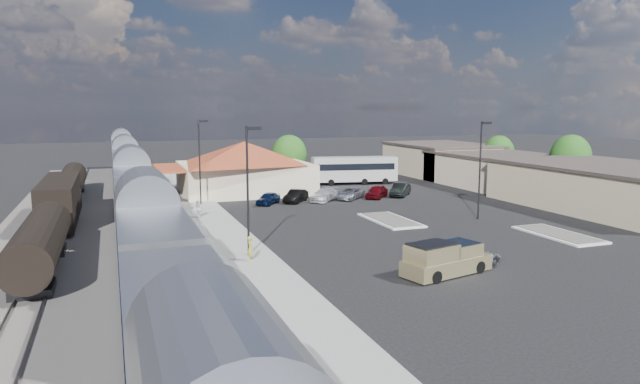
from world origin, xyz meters
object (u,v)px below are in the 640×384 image
object	(u,v)px
station_depot	(244,167)
coach_bus	(354,168)
suv	(466,257)
pickup_truck	(447,259)

from	to	relation	value
station_depot	coach_bus	bearing A→B (deg)	9.19
coach_bus	station_depot	bearing A→B (deg)	109.02
suv	coach_bus	xyz separation A→B (m)	(9.48, 39.79, 1.41)
pickup_truck	suv	xyz separation A→B (m)	(2.05, 0.92, -0.28)
suv	coach_bus	world-z (taller)	coach_bus
station_depot	coach_bus	distance (m)	15.89
suv	coach_bus	distance (m)	40.92
station_depot	suv	xyz separation A→B (m)	(6.18, -37.25, -2.43)
pickup_truck	suv	distance (m)	2.27
pickup_truck	coach_bus	world-z (taller)	coach_bus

